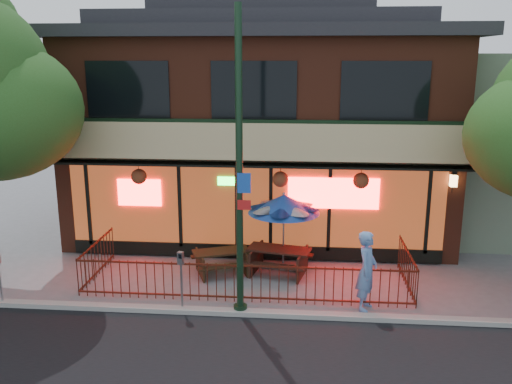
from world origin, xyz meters
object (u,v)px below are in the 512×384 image
picnic_table_right (279,257)px  patio_umbrella (284,204)px  parking_meter_near (181,271)px  street_light (240,184)px  picnic_table_left (222,258)px  pedestrian (367,271)px

picnic_table_right → patio_umbrella: 1.49m
picnic_table_right → parking_meter_near: 3.38m
street_light → picnic_table_left: (-0.80, 2.39, -2.71)m
patio_umbrella → parking_meter_near: patio_umbrella is taller
picnic_table_left → picnic_table_right: (1.60, 0.13, 0.04)m
picnic_table_left → patio_umbrella: patio_umbrella is taller
street_light → parking_meter_near: 2.56m
picnic_table_right → patio_umbrella: (0.11, 0.28, 1.46)m
street_light → picnic_table_right: street_light is taller
picnic_table_right → pedestrian: size_ratio=1.01×
picnic_table_left → picnic_table_right: 1.61m
picnic_table_right → pedestrian: 3.00m
street_light → patio_umbrella: street_light is taller
street_light → picnic_table_left: bearing=108.6°
pedestrian → parking_meter_near: size_ratio=1.31×
picnic_table_left → patio_umbrella: size_ratio=0.83×
picnic_table_left → picnic_table_right: size_ratio=0.96×
pedestrian → picnic_table_left: bearing=82.7°
street_light → picnic_table_left: street_light is taller
patio_umbrella → parking_meter_near: 3.75m
picnic_table_left → parking_meter_near: size_ratio=1.27×
patio_umbrella → parking_meter_near: bearing=-129.4°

